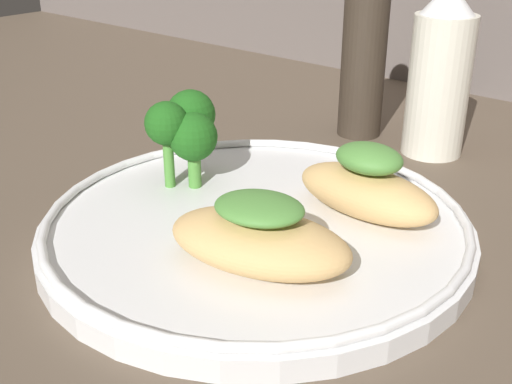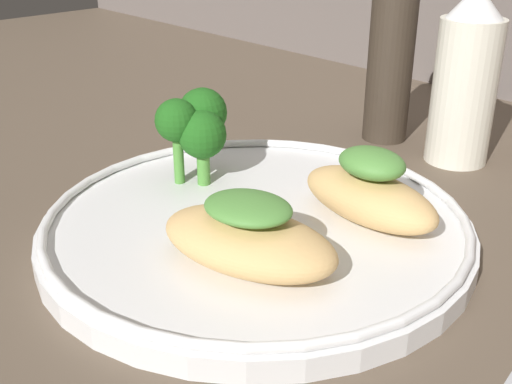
{
  "view_description": "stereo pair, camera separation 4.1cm",
  "coord_description": "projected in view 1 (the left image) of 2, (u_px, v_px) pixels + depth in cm",
  "views": [
    {
      "loc": [
        24.08,
        -28.15,
        20.71
      ],
      "look_at": [
        0.0,
        0.0,
        3.4
      ],
      "focal_mm": 45.0,
      "sensor_mm": 36.0,
      "label": 1
    },
    {
      "loc": [
        27.03,
        -25.33,
        20.71
      ],
      "look_at": [
        0.0,
        0.0,
        3.4
      ],
      "focal_mm": 45.0,
      "sensor_mm": 36.0,
      "label": 2
    }
  ],
  "objects": [
    {
      "name": "ground_plane",
      "position": [
        256.0,
        245.0,
        0.43
      ],
      "size": [
        180.0,
        180.0,
        1.0
      ],
      "primitive_type": "cube",
      "color": "brown"
    },
    {
      "name": "plate",
      "position": [
        256.0,
        225.0,
        0.42
      ],
      "size": [
        27.98,
        27.98,
        2.0
      ],
      "color": "white",
      "rests_on": "ground_plane"
    },
    {
      "name": "grilled_meat_middle",
      "position": [
        367.0,
        187.0,
        0.42
      ],
      "size": [
        10.26,
        4.93,
        4.89
      ],
      "color": "tan",
      "rests_on": "plate"
    },
    {
      "name": "broccoli_bunch",
      "position": [
        186.0,
        126.0,
        0.45
      ],
      "size": [
        5.03,
        5.77,
        6.61
      ],
      "color": "#4C8E38",
      "rests_on": "plate"
    },
    {
      "name": "sauce_bottle",
      "position": [
        440.0,
        75.0,
        0.54
      ],
      "size": [
        5.16,
        5.16,
        14.48
      ],
      "color": "silver",
      "rests_on": "ground_plane"
    },
    {
      "name": "grilled_meat_front",
      "position": [
        259.0,
        238.0,
        0.36
      ],
      "size": [
        12.01,
        8.59,
        4.26
      ],
      "color": "tan",
      "rests_on": "plate"
    },
    {
      "name": "pepper_grinder",
      "position": [
        364.0,
        56.0,
        0.58
      ],
      "size": [
        4.02,
        4.02,
        16.23
      ],
      "color": "#382D23",
      "rests_on": "ground_plane"
    }
  ]
}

